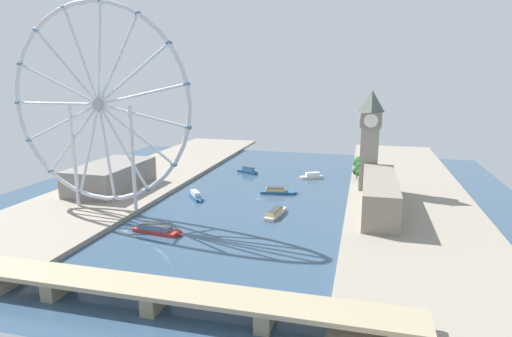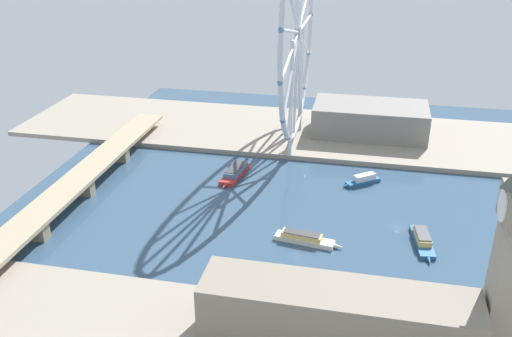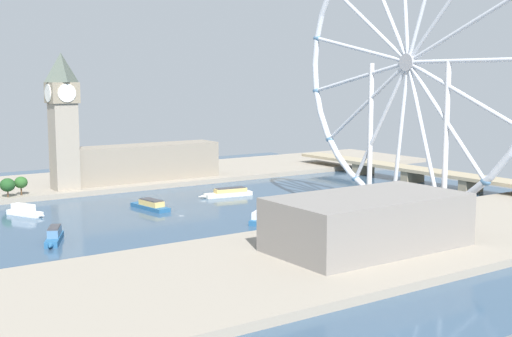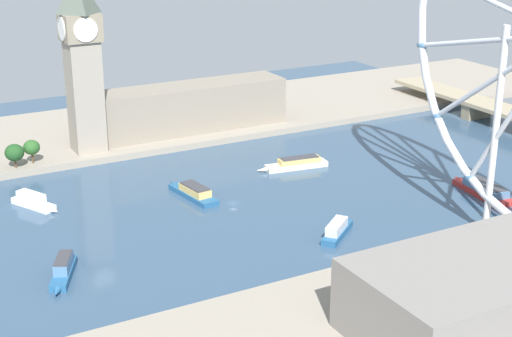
{
  "view_description": "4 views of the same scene",
  "coord_description": "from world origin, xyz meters",
  "px_view_note": "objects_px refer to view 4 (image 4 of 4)",
  "views": [
    {
      "loc": [
        -78.63,
        311.37,
        92.91
      ],
      "look_at": [
        4.59,
        -12.05,
        19.41
      ],
      "focal_mm": 29.84,
      "sensor_mm": 36.0,
      "label": 1
    },
    {
      "loc": [
        -243.89,
        19.36,
        140.59
      ],
      "look_at": [
        15.58,
        74.24,
        17.38
      ],
      "focal_mm": 38.96,
      "sensor_mm": 36.0,
      "label": 2
    },
    {
      "loc": [
        303.09,
        -161.26,
        67.26
      ],
      "look_at": [
        -0.36,
        46.55,
        18.36
      ],
      "focal_mm": 47.79,
      "sensor_mm": 36.0,
      "label": 3
    },
    {
      "loc": [
        251.79,
        -127.28,
        114.75
      ],
      "look_at": [
        -13.45,
        17.46,
        7.19
      ],
      "focal_mm": 54.88,
      "sensor_mm": 36.0,
      "label": 4
    }
  ],
  "objects_px": {
    "riverside_hall": "(489,291)",
    "tour_boat_2": "(483,190)",
    "clock_tower": "(83,61)",
    "tour_boat_1": "(193,192)",
    "tour_boat_3": "(296,164)",
    "tour_boat_0": "(63,270)",
    "tour_boat_5": "(33,201)",
    "parliament_block": "(192,107)",
    "tour_boat_4": "(337,230)"
  },
  "relations": [
    {
      "from": "riverside_hall",
      "to": "tour_boat_2",
      "type": "height_order",
      "value": "riverside_hall"
    },
    {
      "from": "clock_tower",
      "to": "riverside_hall",
      "type": "relative_size",
      "value": 1.05
    },
    {
      "from": "tour_boat_1",
      "to": "tour_boat_3",
      "type": "xyz_separation_m",
      "value": [
        -9.88,
        53.67,
        -0.06
      ]
    },
    {
      "from": "riverside_hall",
      "to": "clock_tower",
      "type": "bearing_deg",
      "value": -166.29
    },
    {
      "from": "tour_boat_2",
      "to": "tour_boat_0",
      "type": "bearing_deg",
      "value": 93.7
    },
    {
      "from": "riverside_hall",
      "to": "tour_boat_3",
      "type": "height_order",
      "value": "riverside_hall"
    },
    {
      "from": "tour_boat_1",
      "to": "tour_boat_5",
      "type": "distance_m",
      "value": 61.53
    },
    {
      "from": "parliament_block",
      "to": "tour_boat_4",
      "type": "distance_m",
      "value": 135.59
    },
    {
      "from": "tour_boat_1",
      "to": "tour_boat_4",
      "type": "distance_m",
      "value": 64.91
    },
    {
      "from": "parliament_block",
      "to": "tour_boat_0",
      "type": "distance_m",
      "value": 155.58
    },
    {
      "from": "tour_boat_4",
      "to": "riverside_hall",
      "type": "bearing_deg",
      "value": -129.09
    },
    {
      "from": "clock_tower",
      "to": "tour_boat_3",
      "type": "bearing_deg",
      "value": 51.35
    },
    {
      "from": "riverside_hall",
      "to": "tour_boat_4",
      "type": "distance_m",
      "value": 74.1
    },
    {
      "from": "riverside_hall",
      "to": "tour_boat_1",
      "type": "height_order",
      "value": "riverside_hall"
    },
    {
      "from": "tour_boat_1",
      "to": "tour_boat_3",
      "type": "distance_m",
      "value": 54.57
    },
    {
      "from": "tour_boat_1",
      "to": "tour_boat_3",
      "type": "height_order",
      "value": "tour_boat_1"
    },
    {
      "from": "tour_boat_0",
      "to": "tour_boat_1",
      "type": "bearing_deg",
      "value": 149.14
    },
    {
      "from": "clock_tower",
      "to": "riverside_hall",
      "type": "xyz_separation_m",
      "value": [
        200.59,
        48.92,
        -30.92
      ]
    },
    {
      "from": "tour_boat_2",
      "to": "tour_boat_5",
      "type": "bearing_deg",
      "value": 72.8
    },
    {
      "from": "clock_tower",
      "to": "parliament_block",
      "type": "bearing_deg",
      "value": 97.91
    },
    {
      "from": "tour_boat_0",
      "to": "tour_boat_3",
      "type": "xyz_separation_m",
      "value": [
        -52.68,
        117.7,
        -0.47
      ]
    },
    {
      "from": "riverside_hall",
      "to": "tour_boat_2",
      "type": "bearing_deg",
      "value": 136.24
    },
    {
      "from": "riverside_hall",
      "to": "tour_boat_1",
      "type": "bearing_deg",
      "value": -167.89
    },
    {
      "from": "clock_tower",
      "to": "tour_boat_2",
      "type": "distance_m",
      "value": 179.03
    },
    {
      "from": "clock_tower",
      "to": "tour_boat_0",
      "type": "distance_m",
      "value": 127.23
    },
    {
      "from": "tour_boat_0",
      "to": "tour_boat_5",
      "type": "xyz_separation_m",
      "value": [
        -62.82,
        5.85,
        -0.23
      ]
    },
    {
      "from": "clock_tower",
      "to": "tour_boat_1",
      "type": "xyz_separation_m",
      "value": [
        69.43,
        20.79,
        -41.9
      ]
    },
    {
      "from": "parliament_block",
      "to": "tour_boat_1",
      "type": "distance_m",
      "value": 85.3
    },
    {
      "from": "tour_boat_2",
      "to": "tour_boat_3",
      "type": "bearing_deg",
      "value": 45.13
    },
    {
      "from": "parliament_block",
      "to": "tour_boat_1",
      "type": "height_order",
      "value": "parliament_block"
    },
    {
      "from": "tour_boat_2",
      "to": "tour_boat_1",
      "type": "bearing_deg",
      "value": 69.88
    },
    {
      "from": "clock_tower",
      "to": "parliament_block",
      "type": "height_order",
      "value": "clock_tower"
    },
    {
      "from": "parliament_block",
      "to": "tour_boat_5",
      "type": "bearing_deg",
      "value": -58.35
    },
    {
      "from": "tour_boat_3",
      "to": "tour_boat_1",
      "type": "bearing_deg",
      "value": 18.58
    },
    {
      "from": "tour_boat_3",
      "to": "clock_tower",
      "type": "bearing_deg",
      "value": -30.51
    },
    {
      "from": "tour_boat_0",
      "to": "tour_boat_3",
      "type": "relative_size",
      "value": 0.74
    },
    {
      "from": "tour_boat_1",
      "to": "tour_boat_3",
      "type": "relative_size",
      "value": 0.96
    },
    {
      "from": "riverside_hall",
      "to": "tour_boat_0",
      "type": "bearing_deg",
      "value": -133.79
    },
    {
      "from": "clock_tower",
      "to": "tour_boat_1",
      "type": "height_order",
      "value": "clock_tower"
    },
    {
      "from": "tour_boat_1",
      "to": "tour_boat_5",
      "type": "bearing_deg",
      "value": 63.35
    },
    {
      "from": "clock_tower",
      "to": "riverside_hall",
      "type": "bearing_deg",
      "value": 13.71
    },
    {
      "from": "clock_tower",
      "to": "tour_boat_4",
      "type": "distance_m",
      "value": 143.05
    },
    {
      "from": "tour_boat_0",
      "to": "tour_boat_4",
      "type": "relative_size",
      "value": 1.12
    },
    {
      "from": "clock_tower",
      "to": "tour_boat_0",
      "type": "bearing_deg",
      "value": -21.07
    },
    {
      "from": "tour_boat_2",
      "to": "tour_boat_4",
      "type": "relative_size",
      "value": 1.6
    },
    {
      "from": "parliament_block",
      "to": "tour_boat_0",
      "type": "xyz_separation_m",
      "value": [
        119.9,
        -98.44,
        -11.75
      ]
    },
    {
      "from": "tour_boat_1",
      "to": "tour_boat_4",
      "type": "height_order",
      "value": "tour_boat_4"
    },
    {
      "from": "parliament_block",
      "to": "tour_boat_1",
      "type": "xyz_separation_m",
      "value": [
        77.1,
        -34.41,
        -12.16
      ]
    },
    {
      "from": "parliament_block",
      "to": "tour_boat_4",
      "type": "bearing_deg",
      "value": -2.13
    },
    {
      "from": "clock_tower",
      "to": "tour_boat_0",
      "type": "relative_size",
      "value": 3.24
    }
  ]
}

